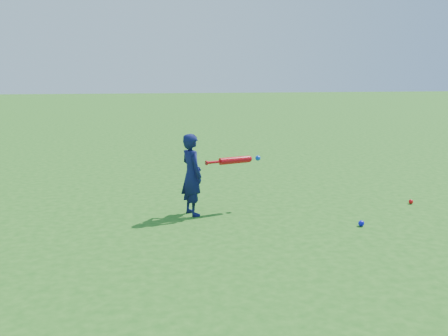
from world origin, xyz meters
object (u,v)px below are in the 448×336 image
child (192,175)px  ground_ball_blue (361,223)px  ground_ball_red (411,202)px  bat_swing (237,160)px

child → ground_ball_blue: (2.10, -0.89, -0.53)m
child → ground_ball_blue: size_ratio=14.63×
ground_ball_red → ground_ball_blue: (-1.21, -0.92, 0.00)m
ground_ball_blue → ground_ball_red: bearing=37.2°
ground_ball_red → bat_swing: 2.74m
ground_ball_blue → bat_swing: (-1.43, 1.05, 0.69)m
child → ground_ball_red: bearing=-111.1°
ground_ball_red → bat_swing: size_ratio=0.08×
ground_ball_blue → bat_swing: 1.90m
ground_ball_red → ground_ball_blue: bearing=-142.8°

